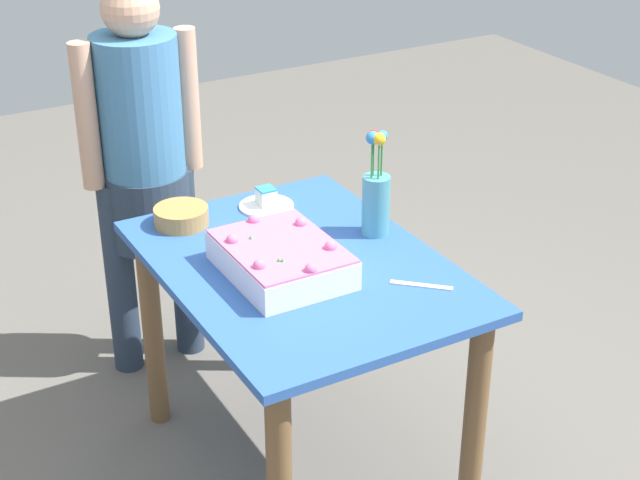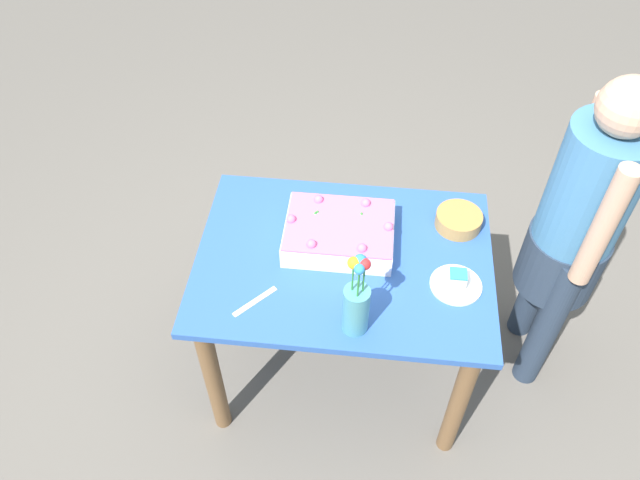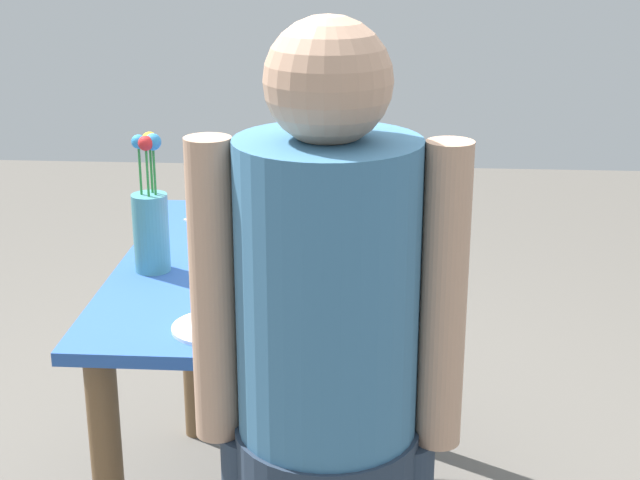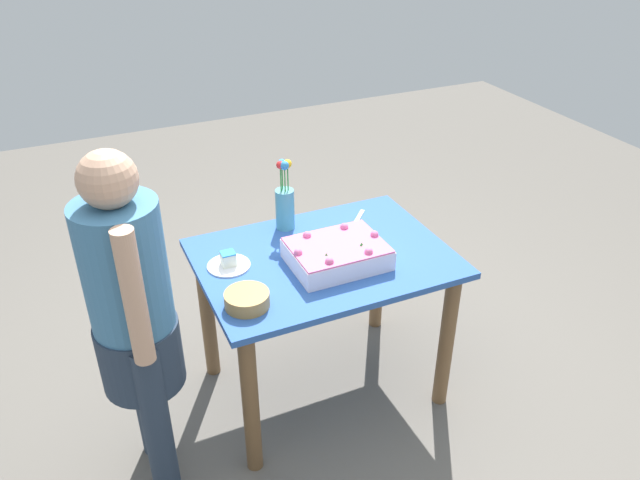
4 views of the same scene
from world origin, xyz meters
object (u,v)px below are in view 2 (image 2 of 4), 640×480
at_px(cake_knife, 186,241).
at_px(person_standing, 443,297).
at_px(fruit_bowl, 387,187).
at_px(sheet_cake, 317,240).
at_px(serving_plate_with_slice, 456,221).
at_px(flower_vase, 364,182).

bearing_deg(cake_knife, person_standing, -150.35).
bearing_deg(fruit_bowl, sheet_cake, 32.50).
relative_size(serving_plate_with_slice, fruit_bowl, 1.38).
distance_m(cake_knife, person_standing, 1.00).
height_order(serving_plate_with_slice, flower_vase, flower_vase).
height_order(sheet_cake, fruit_bowl, sheet_cake).
bearing_deg(serving_plate_with_slice, cake_knife, -25.32).
xyz_separation_m(fruit_bowl, person_standing, (0.61, 0.99, 0.09)).
bearing_deg(person_standing, fruit_bowl, -31.62).
xyz_separation_m(cake_knife, fruit_bowl, (-0.80, -0.01, 0.03)).
bearing_deg(sheet_cake, fruit_bowl, -147.50).
bearing_deg(flower_vase, cake_knife, -13.80).
relative_size(serving_plate_with_slice, person_standing, 0.13).
bearing_deg(fruit_bowl, person_standing, 58.38).
distance_m(serving_plate_with_slice, fruit_bowl, 0.39).
relative_size(sheet_cake, flower_vase, 1.36).
height_order(cake_knife, flower_vase, flower_vase).
xyz_separation_m(sheet_cake, serving_plate_with_slice, (-0.51, 0.05, -0.03)).
relative_size(cake_knife, fruit_bowl, 1.42).
bearing_deg(person_standing, sheet_cake, -7.09).
distance_m(fruit_bowl, person_standing, 1.17).
relative_size(serving_plate_with_slice, flower_vase, 0.60).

